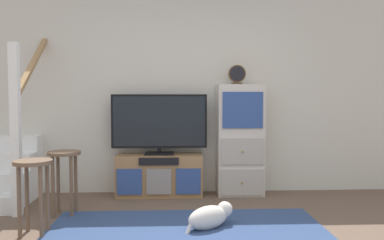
% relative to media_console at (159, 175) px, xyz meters
% --- Properties ---
extents(back_wall, '(6.40, 0.12, 2.70)m').
position_rel_media_console_xyz_m(back_wall, '(0.30, 0.27, 1.09)').
color(back_wall, beige).
rests_on(back_wall, ground_plane).
extents(area_rug, '(2.60, 1.80, 0.01)m').
position_rel_media_console_xyz_m(area_rug, '(0.30, -1.59, -0.25)').
color(area_rug, navy).
rests_on(area_rug, ground_plane).
extents(media_console, '(1.07, 0.38, 0.52)m').
position_rel_media_console_xyz_m(media_console, '(0.00, 0.00, 0.00)').
color(media_console, '#997047').
rests_on(media_console, ground_plane).
extents(television, '(1.19, 0.22, 0.76)m').
position_rel_media_console_xyz_m(television, '(-0.00, 0.02, 0.66)').
color(television, black).
rests_on(television, media_console).
extents(side_cabinet, '(0.58, 0.38, 1.40)m').
position_rel_media_console_xyz_m(side_cabinet, '(1.02, 0.01, 0.44)').
color(side_cabinet, beige).
rests_on(side_cabinet, ground_plane).
extents(desk_clock, '(0.22, 0.08, 0.24)m').
position_rel_media_console_xyz_m(desk_clock, '(0.97, -0.00, 1.26)').
color(desk_clock, '#4C3823').
rests_on(desk_clock, side_cabinet).
extents(staircase, '(1.00, 1.36, 2.20)m').
position_rel_media_console_xyz_m(staircase, '(-1.94, 0.01, 0.11)').
color(staircase, white).
rests_on(staircase, ground_plane).
extents(bar_stool_near, '(0.34, 0.34, 0.68)m').
position_rel_media_console_xyz_m(bar_stool_near, '(-1.08, -1.38, 0.25)').
color(bar_stool_near, brown).
rests_on(bar_stool_near, ground_plane).
extents(bar_stool_far, '(0.34, 0.34, 0.68)m').
position_rel_media_console_xyz_m(bar_stool_far, '(-0.97, -0.78, 0.25)').
color(bar_stool_far, brown).
rests_on(bar_stool_far, ground_plane).
extents(dog, '(0.49, 0.41, 0.23)m').
position_rel_media_console_xyz_m(dog, '(0.53, -1.28, -0.14)').
color(dog, beige).
rests_on(dog, ground_plane).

